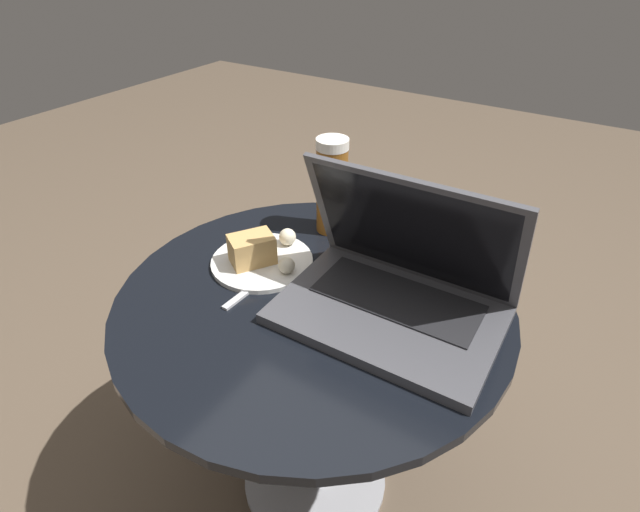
# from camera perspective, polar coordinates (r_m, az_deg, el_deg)

# --- Properties ---
(ground_plane) EXTENTS (6.00, 6.00, 0.00)m
(ground_plane) POSITION_cam_1_polar(r_m,az_deg,el_deg) (1.27, -0.57, -24.07)
(ground_plane) COLOR brown
(table) EXTENTS (0.68, 0.68, 0.54)m
(table) POSITION_cam_1_polar(r_m,az_deg,el_deg) (0.95, -0.71, -10.64)
(table) COLOR #9E9EA3
(table) RESTS_ON ground_plane
(laptop) EXTENTS (0.35, 0.25, 0.24)m
(laptop) POSITION_cam_1_polar(r_m,az_deg,el_deg) (0.81, 8.71, -3.49)
(laptop) COLOR #47474C
(laptop) RESTS_ON table
(beer_glass) EXTENTS (0.06, 0.06, 0.20)m
(beer_glass) POSITION_cam_1_polar(r_m,az_deg,el_deg) (1.00, 1.36, 7.99)
(beer_glass) COLOR brown
(beer_glass) RESTS_ON table
(snack_plate) EXTENTS (0.19, 0.19, 0.06)m
(snack_plate) POSITION_cam_1_polar(r_m,az_deg,el_deg) (0.93, -6.78, 0.13)
(snack_plate) COLOR silver
(snack_plate) RESTS_ON table
(fork) EXTENTS (0.03, 0.16, 0.00)m
(fork) POSITION_cam_1_polar(r_m,az_deg,el_deg) (0.89, -6.72, -2.80)
(fork) COLOR silver
(fork) RESTS_ON table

